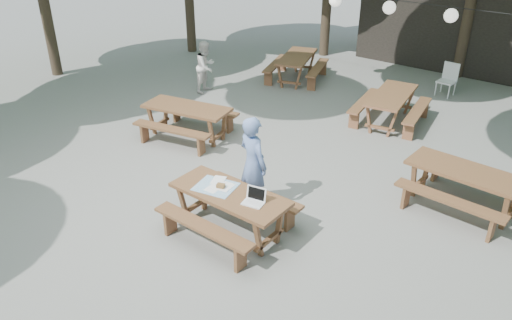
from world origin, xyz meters
The scene contains 13 objects.
ground centered at (0.00, 0.00, 0.00)m, with size 80.00×80.00×0.00m, color slate.
pavilion centered at (0.50, 10.50, 1.40)m, with size 6.00×3.00×2.80m, color black.
main_picnic_table centered at (0.67, -1.48, 0.39)m, with size 2.00×1.58×0.75m.
picnic_table_nw centered at (-2.50, 0.73, 0.39)m, with size 2.19×1.94×0.75m.
picnic_table_ne centered at (3.47, 1.61, 0.39)m, with size 2.04×1.68×0.75m.
picnic_table_far_w centered at (-2.75, 5.63, 0.39)m, with size 2.11×2.31×0.75m.
picnic_table_far_e centered at (0.85, 4.34, 0.39)m, with size 1.85×2.12×0.75m.
woman centered at (0.51, -0.67, 0.88)m, with size 0.64×0.42×1.75m, color #6782BC.
second_person centered at (-4.24, 3.25, 0.72)m, with size 0.70×0.55×1.45m, color white.
plastic_chair centered at (1.28, 7.10, 0.26)m, with size 0.48×0.48×0.90m.
laptop centered at (1.16, -1.46, 0.81)m, with size 0.37×0.32×0.24m.
tabletop_clutter centered at (0.39, -1.47, 0.76)m, with size 0.75×0.68×0.08m.
paper_lanterns centered at (-0.19, 6.00, 2.40)m, with size 9.00×0.34×0.38m.
Camera 1 is at (5.19, -6.63, 4.99)m, focal length 35.00 mm.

